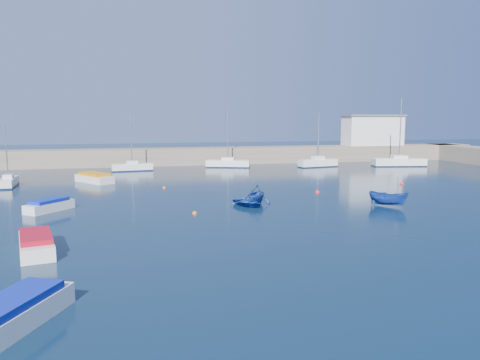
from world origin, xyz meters
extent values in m
plane|color=#0C1F34|center=(0.00, 0.00, 0.00)|extent=(220.00, 220.00, 0.00)
cube|color=#726657|center=(0.00, 46.00, 1.30)|extent=(96.00, 4.50, 2.60)
cube|color=silver|center=(30.00, 46.00, 5.10)|extent=(10.00, 4.00, 5.00)
cube|color=silver|center=(-24.07, 26.28, 0.47)|extent=(1.68, 4.95, 0.94)
cylinder|color=#B7BABC|center=(-24.07, 26.28, 3.74)|extent=(0.14, 0.14, 5.60)
cube|color=silver|center=(-10.95, 38.56, 0.50)|extent=(5.72, 2.24, 1.01)
cylinder|color=#B7BABC|center=(-10.95, 38.56, 4.21)|extent=(0.15, 0.15, 6.40)
cube|color=silver|center=(3.08, 40.24, 0.54)|extent=(6.73, 3.80, 1.08)
cylinder|color=#B7BABC|center=(3.08, 40.24, 4.81)|extent=(0.16, 0.16, 7.46)
cube|color=silver|center=(16.40, 37.53, 0.59)|extent=(6.22, 2.60, 1.17)
cylinder|color=#B7BABC|center=(16.40, 37.53, 4.64)|extent=(0.18, 0.18, 6.93)
cube|color=silver|center=(28.97, 35.77, 0.60)|extent=(8.21, 3.61, 1.19)
cylinder|color=#B7BABC|center=(28.97, 35.77, 5.76)|extent=(0.17, 0.17, 9.13)
cube|color=silver|center=(-16.43, -0.96, 0.39)|extent=(2.69, 5.07, 0.79)
cube|color=maroon|center=(-16.43, -0.96, 0.93)|extent=(2.35, 3.88, 0.29)
cube|color=silver|center=(-17.59, 11.11, 0.36)|extent=(3.64, 4.01, 0.72)
cube|color=#0D2094|center=(-17.59, 11.11, 0.85)|extent=(2.95, 3.18, 0.27)
cube|color=silver|center=(-15.27, 27.59, 0.41)|extent=(4.66, 5.50, 0.81)
cube|color=orange|center=(-15.27, 27.59, 0.96)|extent=(3.81, 4.34, 0.30)
cube|color=silver|center=(-15.37, -10.69, 0.41)|extent=(3.64, 5.10, 0.83)
cube|color=#0D2094|center=(-15.37, -10.69, 0.98)|extent=(3.03, 3.97, 0.31)
imported|color=navy|center=(-1.62, 9.53, 0.31)|extent=(3.35, 3.66, 0.62)
imported|color=navy|center=(-0.57, 10.68, 0.81)|extent=(3.89, 4.01, 1.62)
imported|color=navy|center=(9.88, 6.76, 0.64)|extent=(3.17, 3.25, 1.27)
sphere|color=#DC5C0B|center=(-6.43, 7.39, 0.00)|extent=(0.41, 0.41, 0.41)
sphere|color=red|center=(6.91, 14.86, 0.00)|extent=(0.47, 0.47, 0.47)
sphere|color=#DC5C0B|center=(-7.76, 21.39, 0.00)|extent=(0.39, 0.39, 0.39)
sphere|color=red|center=(18.37, 18.14, 0.00)|extent=(0.46, 0.46, 0.46)
camera|label=1|loc=(-11.19, -28.13, 7.45)|focal=35.00mm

